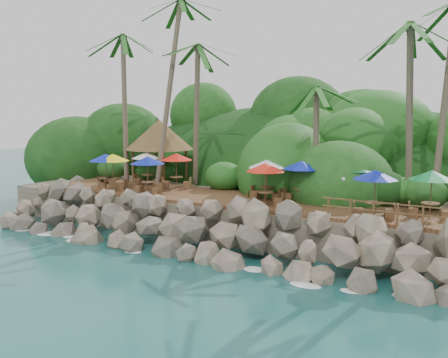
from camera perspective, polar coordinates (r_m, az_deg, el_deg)
The scene contains 12 objects.
ground at distance 25.66m, azimuth -6.82°, elevation -9.16°, with size 140.00×140.00×0.00m, color #19514F.
land_base at distance 39.06m, azimuth 7.37°, elevation -1.65°, with size 32.00×25.20×2.10m, color gray.
jungle_hill at distance 46.16m, azimuth 10.96°, elevation -1.57°, with size 44.80×28.00×15.40m, color #143811.
seawall at distance 26.92m, azimuth -4.29°, elevation -5.77°, with size 29.00×4.00×2.30m, color gray, non-canonical shape.
terrace at distance 30.02m, azimuth 0.00°, elevation -2.27°, with size 26.00×5.00×0.20m, color brown.
jungle_foliage at distance 38.35m, azimuth 6.77°, elevation -3.42°, with size 44.00×16.00×12.00m, color #143811, non-canonical shape.
foam_line at distance 25.88m, azimuth -6.41°, elevation -8.94°, with size 25.20×0.80×0.06m.
palms at distance 31.63m, azimuth 4.46°, elevation 16.68°, with size 27.52×6.98×14.30m.
palapa at distance 36.41m, azimuth -7.55°, elevation 5.15°, with size 5.07×5.07×4.60m.
dining_clusters at distance 29.11m, azimuth 0.95°, elevation 1.58°, with size 22.16×5.42×2.40m.
railing at distance 23.94m, azimuth 20.88°, elevation -3.71°, with size 8.30×0.10×1.00m.
waiter at distance 27.36m, azimuth 13.69°, elevation -1.50°, with size 0.61×0.40×1.69m, color silver.
Camera 1 is at (14.80, -19.56, 7.54)m, focal length 39.21 mm.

